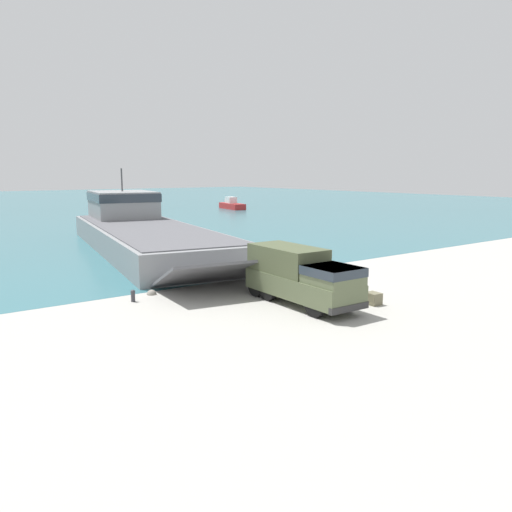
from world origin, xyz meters
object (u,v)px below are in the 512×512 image
military_truck (301,275)px  mooring_bollard (133,295)px  cargo_crate (373,299)px  soldier_on_ramp (350,282)px  landing_craft (141,228)px  moored_boat_a (232,205)px

military_truck → mooring_bollard: size_ratio=10.95×
military_truck → cargo_crate: 4.00m
soldier_on_ramp → landing_craft: bearing=-126.7°
mooring_bollard → cargo_crate: bearing=-38.7°
soldier_on_ramp → moored_boat_a: size_ratio=0.21×
military_truck → moored_boat_a: 70.33m
moored_boat_a → mooring_bollard: size_ratio=12.05×
mooring_bollard → moored_boat_a: bearing=52.2°
moored_boat_a → cargo_crate: size_ratio=10.45×
moored_boat_a → mooring_bollard: moored_boat_a is taller
soldier_on_ramp → moored_boat_a: 69.56m
moored_boat_a → mooring_bollard: 69.54m
mooring_bollard → soldier_on_ramp: bearing=-33.0°
military_truck → landing_craft: bearing=178.0°
landing_craft → moored_boat_a: (34.05, 36.22, -0.97)m
military_truck → soldier_on_ramp: (2.93, -0.76, -0.59)m
mooring_bollard → landing_craft: bearing=65.4°
mooring_bollard → military_truck: bearing=-39.1°
soldier_on_ramp → cargo_crate: bearing=53.3°
landing_craft → soldier_on_ramp: size_ratio=21.62×
military_truck → moored_boat_a: military_truck is taller
soldier_on_ramp → mooring_bollard: (-9.90, 6.43, -0.59)m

